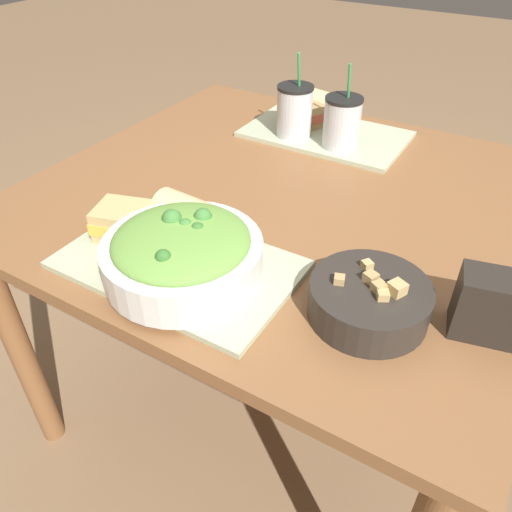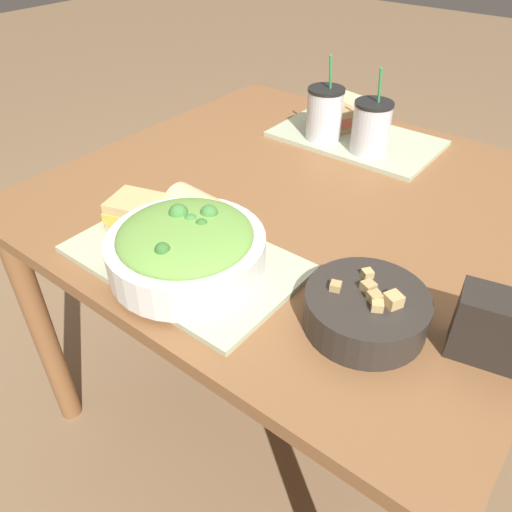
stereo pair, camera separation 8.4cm
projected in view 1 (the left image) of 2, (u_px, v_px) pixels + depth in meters
ground_plane at (277, 393)px, 1.62m from camera, size 12.00×12.00×0.00m
dining_table at (284, 226)px, 1.22m from camera, size 1.13×1.06×0.75m
tray_near at (178, 264)px, 0.93m from camera, size 0.44×0.27×0.01m
tray_far at (325, 134)px, 1.40m from camera, size 0.44×0.27×0.01m
salad_bowl at (183, 252)px, 0.87m from camera, size 0.28×0.28×0.11m
soup_bowl at (369, 299)px, 0.81m from camera, size 0.20×0.20×0.08m
sandwich_near at (128, 222)px, 0.98m from camera, size 0.15×0.12×0.06m
baguette_near at (190, 217)px, 0.98m from camera, size 0.15×0.09×0.08m
sandwich_far at (302, 114)px, 1.42m from camera, size 0.14×0.13×0.06m
baguette_far at (321, 104)px, 1.46m from camera, size 0.15×0.10×0.08m
drink_cup_dark at (294, 112)px, 1.35m from camera, size 0.10×0.10×0.22m
drink_cup_red at (342, 124)px, 1.29m from camera, size 0.10×0.10×0.22m
chip_bag at (494, 307)px, 0.77m from camera, size 0.13×0.09×0.11m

